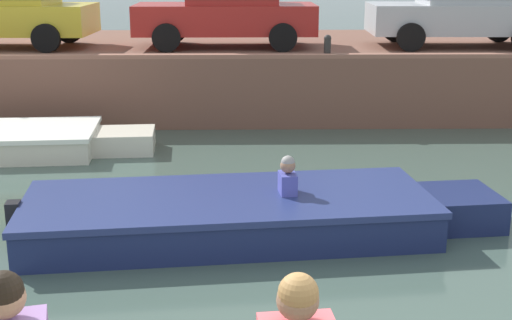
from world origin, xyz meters
TOP-DOWN VIEW (x-y plane):
  - ground_plane at (0.00, 5.22)m, footprint 400.00×400.00m
  - far_quay_wall at (0.00, 13.43)m, footprint 60.00×6.00m
  - far_wall_coping at (0.00, 10.55)m, footprint 60.00×0.24m
  - motorboat_passing at (-0.41, 4.77)m, footprint 6.13×2.44m
  - car_leftmost_yellow at (-5.72, 12.44)m, footprint 4.02×2.09m
  - car_left_inner_red at (-0.79, 12.45)m, footprint 3.96×2.01m
  - car_centre_silver at (4.39, 12.44)m, footprint 3.98×2.10m
  - mooring_bollard_mid at (1.22, 10.68)m, footprint 0.15×0.15m

SIDE VIEW (x-z plane):
  - ground_plane at x=0.00m, z-range 0.00..0.00m
  - motorboat_passing at x=-0.41m, z-range -0.24..0.75m
  - far_quay_wall at x=0.00m, z-range 0.00..1.43m
  - far_wall_coping at x=0.00m, z-range 1.43..1.51m
  - mooring_bollard_mid at x=1.22m, z-range 1.44..1.89m
  - car_left_inner_red at x=-0.79m, z-range 1.50..3.04m
  - car_centre_silver at x=4.39m, z-range 1.50..3.04m
  - car_leftmost_yellow at x=-5.72m, z-range 1.50..3.04m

